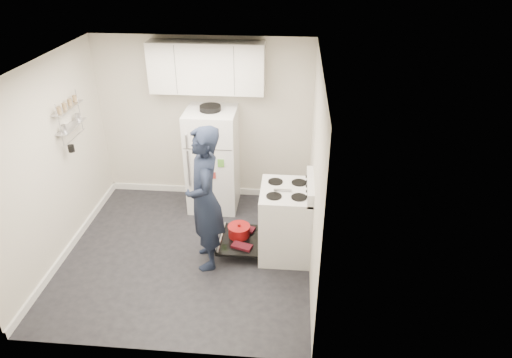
# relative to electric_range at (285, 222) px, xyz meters

# --- Properties ---
(room) EXTENTS (3.21, 3.21, 2.51)m
(room) POSITION_rel_electric_range_xyz_m (-1.29, -0.12, 0.74)
(room) COLOR black
(room) RESTS_ON ground
(electric_range) EXTENTS (0.66, 0.76, 1.10)m
(electric_range) POSITION_rel_electric_range_xyz_m (0.00, 0.00, 0.00)
(electric_range) COLOR silver
(electric_range) RESTS_ON ground
(open_oven_door) EXTENTS (0.55, 0.70, 0.23)m
(open_oven_door) POSITION_rel_electric_range_xyz_m (-0.59, 0.03, -0.28)
(open_oven_door) COLOR black
(open_oven_door) RESTS_ON ground
(refrigerator) EXTENTS (0.72, 0.74, 1.61)m
(refrigerator) POSITION_rel_electric_range_xyz_m (-1.11, 1.10, 0.31)
(refrigerator) COLOR white
(refrigerator) RESTS_ON ground
(upper_cabinets) EXTENTS (1.60, 0.33, 0.70)m
(upper_cabinets) POSITION_rel_electric_range_xyz_m (-1.16, 1.28, 1.63)
(upper_cabinets) COLOR silver
(upper_cabinets) RESTS_ON room
(wall_shelf_rack) EXTENTS (0.14, 0.60, 0.61)m
(wall_shelf_rack) POSITION_rel_electric_range_xyz_m (-2.78, 0.34, 1.21)
(wall_shelf_rack) COLOR #B2B2B7
(wall_shelf_rack) RESTS_ON room
(person) EXTENTS (0.60, 0.77, 1.86)m
(person) POSITION_rel_electric_range_xyz_m (-0.96, -0.29, 0.46)
(person) COLOR black
(person) RESTS_ON ground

